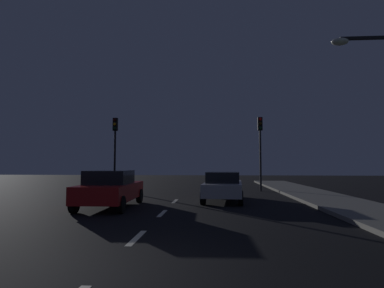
{
  "coord_description": "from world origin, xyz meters",
  "views": [
    {
      "loc": [
        1.87,
        -4.98,
        1.78
      ],
      "look_at": [
        0.44,
        15.94,
        3.17
      ],
      "focal_mm": 29.04,
      "sensor_mm": 36.0,
      "label": 1
    }
  ],
  "objects_px": {
    "traffic_signal_left": "(115,140)",
    "car_stopped_ahead": "(223,186)",
    "traffic_signal_right": "(260,139)",
    "street_lamp_right": "(384,104)",
    "car_adjacent_lane": "(111,189)"
  },
  "relations": [
    {
      "from": "traffic_signal_left",
      "to": "car_stopped_ahead",
      "type": "height_order",
      "value": "traffic_signal_left"
    },
    {
      "from": "traffic_signal_right",
      "to": "street_lamp_right",
      "type": "relative_size",
      "value": 0.82
    },
    {
      "from": "car_stopped_ahead",
      "to": "car_adjacent_lane",
      "type": "bearing_deg",
      "value": -150.54
    },
    {
      "from": "traffic_signal_left",
      "to": "car_stopped_ahead",
      "type": "relative_size",
      "value": 1.07
    },
    {
      "from": "car_adjacent_lane",
      "to": "traffic_signal_right",
      "type": "bearing_deg",
      "value": 48.05
    },
    {
      "from": "traffic_signal_left",
      "to": "traffic_signal_right",
      "type": "relative_size",
      "value": 1.01
    },
    {
      "from": "traffic_signal_left",
      "to": "car_adjacent_lane",
      "type": "height_order",
      "value": "traffic_signal_left"
    },
    {
      "from": "traffic_signal_left",
      "to": "street_lamp_right",
      "type": "relative_size",
      "value": 0.83
    },
    {
      "from": "traffic_signal_right",
      "to": "street_lamp_right",
      "type": "height_order",
      "value": "street_lamp_right"
    },
    {
      "from": "street_lamp_right",
      "to": "car_stopped_ahead",
      "type": "bearing_deg",
      "value": 134.67
    },
    {
      "from": "car_stopped_ahead",
      "to": "car_adjacent_lane",
      "type": "height_order",
      "value": "car_adjacent_lane"
    },
    {
      "from": "traffic_signal_right",
      "to": "street_lamp_right",
      "type": "distance_m",
      "value": 10.99
    },
    {
      "from": "traffic_signal_left",
      "to": "car_stopped_ahead",
      "type": "xyz_separation_m",
      "value": [
        7.32,
        -5.6,
        -2.79
      ]
    },
    {
      "from": "car_stopped_ahead",
      "to": "street_lamp_right",
      "type": "distance_m",
      "value": 7.81
    },
    {
      "from": "car_stopped_ahead",
      "to": "traffic_signal_left",
      "type": "bearing_deg",
      "value": 142.58
    }
  ]
}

